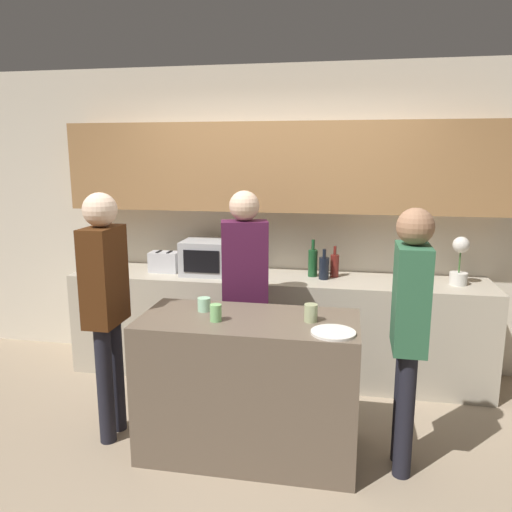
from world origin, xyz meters
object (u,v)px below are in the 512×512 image
cup_1 (204,304)px  bottle_1 (324,268)px  person_center (409,320)px  bottle_0 (313,262)px  toaster (165,262)px  person_left (245,282)px  potted_plant (460,261)px  cup_0 (311,313)px  bottle_2 (334,265)px  person_right (105,296)px  cup_2 (216,313)px  plate_on_island (333,333)px  microwave (213,257)px

cup_1 → bottle_1: bearing=56.6°
person_center → bottle_0: bearing=28.0°
toaster → cup_1: bearing=-58.2°
toaster → person_left: (0.87, -0.63, 0.02)m
potted_plant → cup_1: (-1.81, -1.12, -0.13)m
potted_plant → cup_0: size_ratio=3.58×
cup_0 → cup_1: (-0.71, 0.08, -0.01)m
bottle_2 → person_right: 1.95m
toaster → bottle_0: bottle_0 is taller
cup_2 → bottle_2: bearing=63.6°
bottle_1 → potted_plant: bearing=0.8°
cup_1 → cup_2: bearing=-54.8°
person_left → person_right: (-0.83, -0.58, 0.01)m
person_center → bottle_1: bearing=25.7°
bottle_1 → toaster: bearing=179.4°
potted_plant → person_center: 1.34m
toaster → person_center: 2.33m
potted_plant → cup_1: 2.13m
bottle_1 → plate_on_island: (0.12, -1.38, -0.07)m
person_right → person_left: bearing=125.4°
potted_plant → bottle_2: size_ratio=1.47×
bottle_1 → person_right: size_ratio=0.15×
potted_plant → cup_0: 1.64m
microwave → cup_2: microwave is taller
cup_1 → potted_plant: bearing=31.7°
microwave → cup_1: size_ratio=5.85×
bottle_0 → cup_1: (-0.63, -1.19, -0.05)m
cup_0 → person_left: 0.79m
microwave → plate_on_island: microwave is taller
cup_0 → cup_1: size_ratio=1.24×
microwave → bottle_2: (1.06, 0.08, -0.05)m
toaster → potted_plant: bearing=0.0°
microwave → potted_plant: (2.06, 0.00, 0.05)m
toaster → bottle_0: 1.33m
plate_on_island → person_center: (0.44, 0.17, 0.05)m
plate_on_island → person_right: 1.52m
toaster → potted_plant: potted_plant is taller
toaster → bottle_2: bottle_2 is taller
bottle_2 → cup_1: bearing=-124.2°
plate_on_island → cup_2: size_ratio=2.43×
bottle_0 → cup_1: bottle_0 is taller
bottle_0 → bottle_1: bottle_0 is taller
person_right → plate_on_island: bearing=83.1°
bottle_2 → plate_on_island: 1.48m
cup_0 → person_right: 1.36m
person_left → potted_plant: bearing=-173.3°
person_left → person_center: 1.27m
cup_2 → person_right: person_right is taller
cup_1 → person_right: 0.66m
toaster → person_right: (0.04, -1.20, 0.03)m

